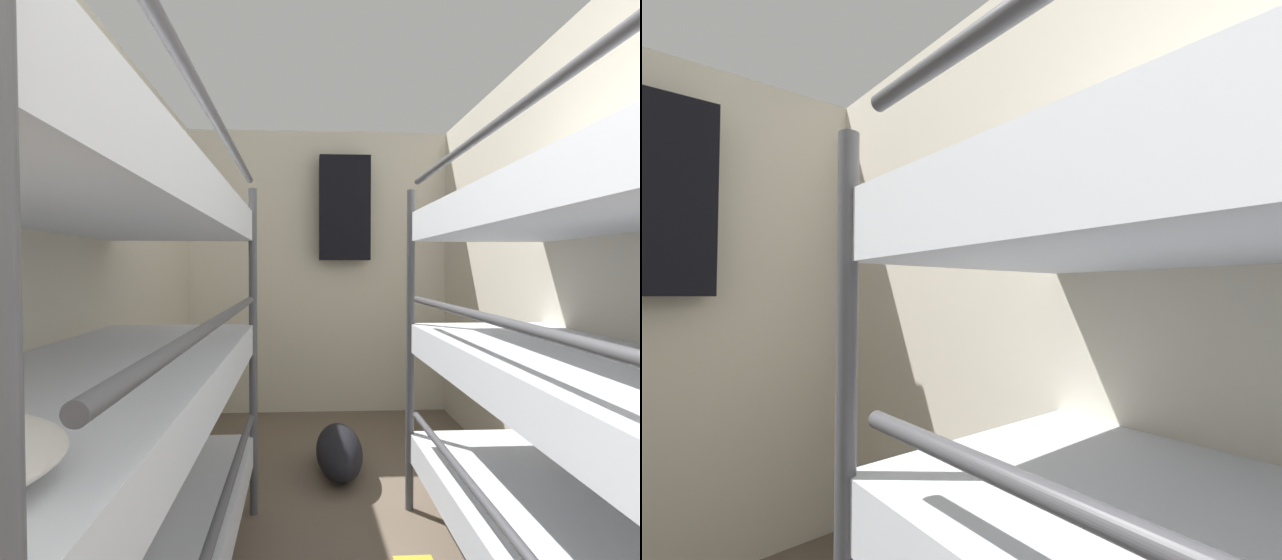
{
  "view_description": "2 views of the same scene",
  "coord_description": "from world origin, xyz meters",
  "views": [
    {
      "loc": [
        -0.17,
        0.23,
        1.31
      ],
      "look_at": [
        -0.06,
        2.53,
        1.24
      ],
      "focal_mm": 24.0,
      "sensor_mm": 36.0,
      "label": 1
    },
    {
      "loc": [
        0.02,
        1.64,
        1.37
      ],
      "look_at": [
        0.69,
        2.43,
        1.41
      ],
      "focal_mm": 24.0,
      "sensor_mm": 36.0,
      "label": 2
    }
  ],
  "objects": [
    {
      "name": "hanging_coat",
      "position": [
        0.22,
        3.94,
        1.82
      ],
      "size": [
        0.44,
        0.12,
        0.9
      ],
      "color": "black"
    },
    {
      "name": "wall_right",
      "position": [
        1.18,
        2.03,
        1.26
      ],
      "size": [
        0.06,
        4.18,
        2.52
      ],
      "color": "beige",
      "rests_on": "ground_plane"
    }
  ]
}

